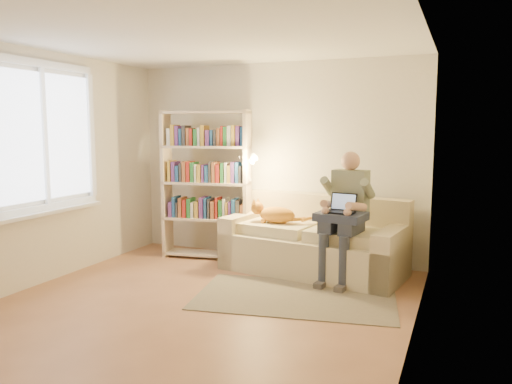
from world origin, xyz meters
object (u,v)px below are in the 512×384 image
at_px(sofa, 314,245).
at_px(cat, 272,214).
at_px(person, 346,208).
at_px(bookshelf, 206,177).
at_px(laptop, 341,207).

relative_size(sofa, cat, 3.22).
distance_m(sofa, cat, 0.64).
distance_m(person, cat, 0.98).
bearing_deg(bookshelf, cat, -17.50).
xyz_separation_m(laptop, bookshelf, (-1.92, 0.42, 0.23)).
bearing_deg(bookshelf, person, -18.21).
xyz_separation_m(person, bookshelf, (-1.95, 0.30, 0.25)).
bearing_deg(person, bookshelf, 179.40).
distance_m(person, laptop, 0.13).
height_order(cat, laptop, laptop).
height_order(sofa, person, person).
xyz_separation_m(sofa, laptop, (0.40, -0.34, 0.54)).
bearing_deg(person, laptop, -92.15).
xyz_separation_m(person, laptop, (-0.02, -0.12, 0.03)).
xyz_separation_m(sofa, person, (0.42, -0.22, 0.51)).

